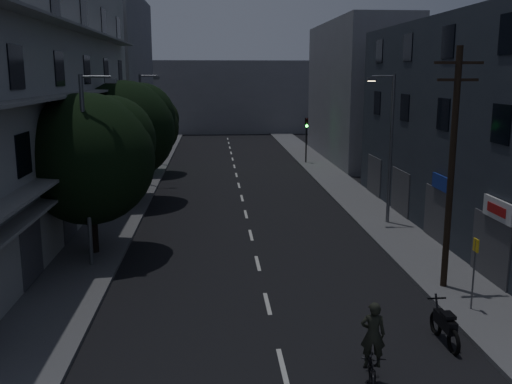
{
  "coord_description": "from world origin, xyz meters",
  "views": [
    {
      "loc": [
        -1.87,
        -12.8,
        8.14
      ],
      "look_at": [
        0.0,
        12.0,
        3.0
      ],
      "focal_mm": 40.0,
      "sensor_mm": 36.0,
      "label": 1
    }
  ],
  "objects": [
    {
      "name": "sidewalk_left",
      "position": [
        -7.5,
        25.0,
        0.07
      ],
      "size": [
        3.0,
        90.0,
        0.15
      ],
      "primitive_type": "cube",
      "color": "#565659",
      "rests_on": "ground"
    },
    {
      "name": "tree_far",
      "position": [
        -7.15,
        34.38,
        4.1
      ],
      "size": [
        5.1,
        5.1,
        6.31
      ],
      "color": "black",
      "rests_on": "sidewalk_left"
    },
    {
      "name": "street_lamp_left_far",
      "position": [
        -6.94,
        29.46,
        4.6
      ],
      "size": [
        1.51,
        0.25,
        8.0
      ],
      "color": "#57585E",
      "rests_on": "sidewalk_left"
    },
    {
      "name": "street_lamp_right",
      "position": [
        7.54,
        17.04,
        4.6
      ],
      "size": [
        1.51,
        0.25,
        8.0
      ],
      "color": "slate",
      "rests_on": "sidewalk_right"
    },
    {
      "name": "traffic_signal_far_right",
      "position": [
        6.67,
        38.93,
        3.1
      ],
      "size": [
        0.28,
        0.37,
        4.1
      ],
      "color": "black",
      "rests_on": "sidewalk_right"
    },
    {
      "name": "building_far_right",
      "position": [
        12.0,
        42.0,
        6.5
      ],
      "size": [
        6.0,
        20.0,
        13.0
      ],
      "primitive_type": "cube",
      "color": "slate",
      "rests_on": "ground"
    },
    {
      "name": "motorcycle",
      "position": [
        5.16,
        3.05,
        0.54
      ],
      "size": [
        0.61,
        2.11,
        1.36
      ],
      "rotation": [
        0.0,
        0.0,
        0.02
      ],
      "color": "black",
      "rests_on": "ground"
    },
    {
      "name": "tree_near",
      "position": [
        -7.34,
        12.83,
        4.68
      ],
      "size": [
        5.87,
        5.87,
        7.24
      ],
      "color": "black",
      "rests_on": "sidewalk_left"
    },
    {
      "name": "building_far_left",
      "position": [
        -12.0,
        48.0,
        8.0
      ],
      "size": [
        6.0,
        20.0,
        16.0
      ],
      "primitive_type": "cube",
      "color": "slate",
      "rests_on": "ground"
    },
    {
      "name": "sidewalk_right",
      "position": [
        7.5,
        25.0,
        0.07
      ],
      "size": [
        3.0,
        90.0,
        0.15
      ],
      "primitive_type": "cube",
      "color": "#565659",
      "rests_on": "ground"
    },
    {
      "name": "building_left",
      "position": [
        -11.98,
        18.0,
        6.99
      ],
      "size": [
        7.0,
        36.0,
        14.0
      ],
      "color": "#A2A29D",
      "rests_on": "ground"
    },
    {
      "name": "utility_pole",
      "position": [
        6.91,
        7.4,
        4.87
      ],
      "size": [
        1.8,
        0.24,
        9.0
      ],
      "color": "black",
      "rests_on": "sidewalk_right"
    },
    {
      "name": "tree_mid",
      "position": [
        -7.3,
        23.59,
        4.93
      ],
      "size": [
        6.22,
        6.22,
        7.66
      ],
      "color": "black",
      "rests_on": "sidewalk_left"
    },
    {
      "name": "lane_markings",
      "position": [
        0.0,
        31.25,
        0.01
      ],
      "size": [
        0.15,
        60.5,
        0.01
      ],
      "color": "beige",
      "rests_on": "ground"
    },
    {
      "name": "street_lamp_left_near",
      "position": [
        -7.03,
        10.97,
        4.6
      ],
      "size": [
        1.51,
        0.25,
        8.0
      ],
      "color": "slate",
      "rests_on": "sidewalk_left"
    },
    {
      "name": "cyclist",
      "position": [
        2.29,
        0.97,
        0.77
      ],
      "size": [
        0.97,
        1.89,
        2.29
      ],
      "rotation": [
        0.0,
        0.0,
        -0.2
      ],
      "color": "black",
      "rests_on": "ground"
    },
    {
      "name": "ground",
      "position": [
        0.0,
        25.0,
        0.0
      ],
      "size": [
        160.0,
        160.0,
        0.0
      ],
      "primitive_type": "plane",
      "color": "black",
      "rests_on": "ground"
    },
    {
      "name": "building_far_end",
      "position": [
        0.0,
        70.0,
        5.0
      ],
      "size": [
        24.0,
        8.0,
        10.0
      ],
      "primitive_type": "cube",
      "color": "slate",
      "rests_on": "ground"
    },
    {
      "name": "traffic_signal_far_left",
      "position": [
        -6.62,
        38.83,
        3.1
      ],
      "size": [
        0.28,
        0.37,
        4.1
      ],
      "color": "black",
      "rests_on": "sidewalk_left"
    },
    {
      "name": "bus_stop_sign",
      "position": [
        6.99,
        5.17,
        1.89
      ],
      "size": [
        0.06,
        0.35,
        2.52
      ],
      "color": "#595B60",
      "rests_on": "sidewalk_right"
    },
    {
      "name": "building_right",
      "position": [
        11.99,
        14.0,
        5.5
      ],
      "size": [
        6.19,
        28.0,
        11.0
      ],
      "color": "#2A2F38",
      "rests_on": "ground"
    }
  ]
}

